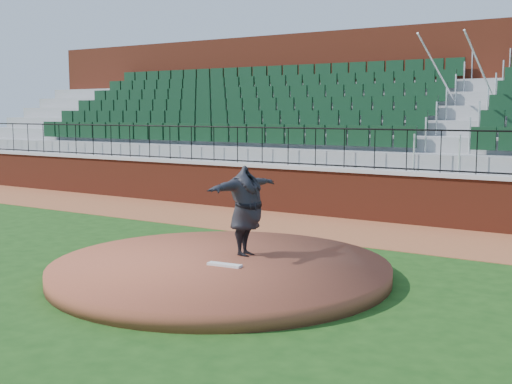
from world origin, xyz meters
The scene contains 10 objects.
ground centered at (0.00, 0.00, 0.00)m, with size 90.00×90.00×0.00m, color #183F12.
warning_track centered at (0.00, 5.40, 0.01)m, with size 34.00×3.20×0.01m, color brown.
field_wall centered at (0.00, 7.00, 0.60)m, with size 34.00×0.35×1.20m, color maroon.
wall_cap centered at (0.00, 7.00, 1.25)m, with size 34.00×0.45×0.10m, color #B7B7B7.
wall_railing centered at (0.00, 7.00, 1.80)m, with size 34.00×0.05×1.00m, color black, non-canonical shape.
seating_stands centered at (0.00, 9.72, 2.30)m, with size 34.00×5.10×4.60m, color gray, non-canonical shape.
concourse_wall centered at (0.00, 12.52, 2.75)m, with size 34.00×0.50×5.50m, color maroon.
pitchers_mound centered at (0.05, 0.33, 0.12)m, with size 5.62×5.62×0.25m, color brown.
pitching_rubber centered at (0.26, 0.15, 0.27)m, with size 0.58×0.15×0.04m, color white.
pitcher centered at (0.12, 1.00, 1.03)m, with size 1.93×0.52×1.57m, color black.
Camera 1 is at (6.20, -8.18, 2.73)m, focal length 45.32 mm.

